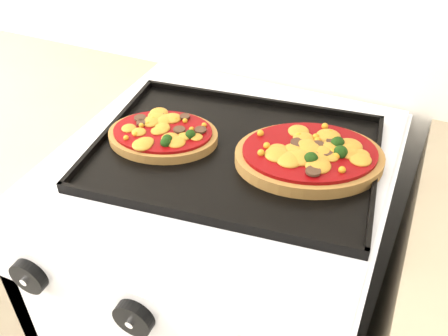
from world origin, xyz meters
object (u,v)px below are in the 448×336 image
at_px(baking_tray, 235,151).
at_px(stove, 223,308).
at_px(pizza_right, 309,155).
at_px(pizza_left, 163,134).

bearing_deg(baking_tray, stove, -169.07).
distance_m(baking_tray, pizza_right, 0.13).
xyz_separation_m(pizza_left, pizza_right, (0.27, 0.04, 0.00)).
distance_m(baking_tray, pizza_left, 0.14).
height_order(stove, pizza_left, pizza_left).
bearing_deg(pizza_right, baking_tray, -170.87).
xyz_separation_m(baking_tray, pizza_left, (-0.14, -0.02, 0.01)).
relative_size(stove, pizza_right, 3.53).
bearing_deg(pizza_right, stove, -169.74).
bearing_deg(pizza_left, pizza_right, 8.35).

